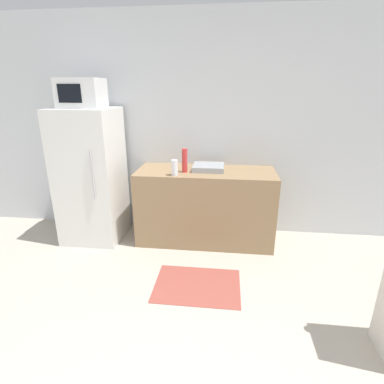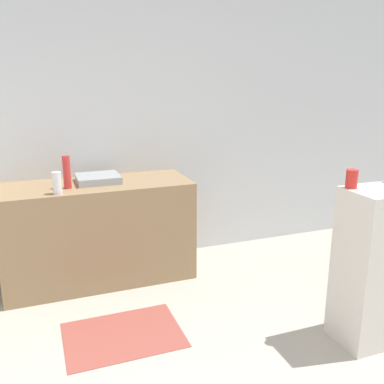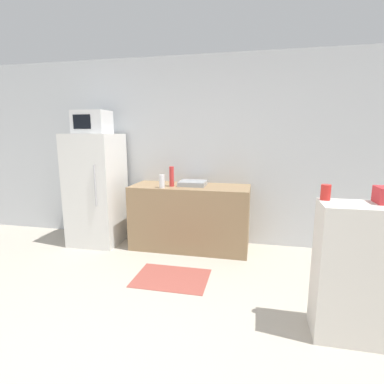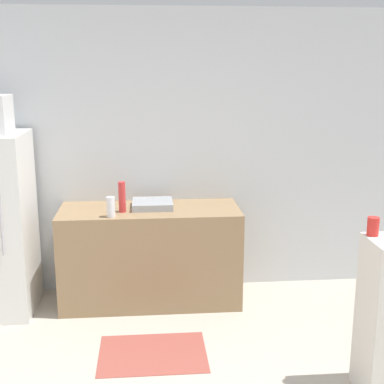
# 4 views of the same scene
# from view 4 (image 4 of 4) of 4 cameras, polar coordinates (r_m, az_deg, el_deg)

# --- Properties ---
(wall_back) EXTENTS (8.00, 0.06, 2.60)m
(wall_back) POSITION_cam_4_polar(r_m,az_deg,el_deg) (4.96, -5.09, 4.10)
(wall_back) COLOR silver
(wall_back) RESTS_ON ground_plane
(counter) EXTENTS (1.58, 0.63, 0.87)m
(counter) POSITION_cam_4_polar(r_m,az_deg,el_deg) (4.85, -4.46, -6.73)
(counter) COLOR #937551
(counter) RESTS_ON ground_plane
(sink_basin) EXTENTS (0.35, 0.33, 0.06)m
(sink_basin) POSITION_cam_4_polar(r_m,az_deg,el_deg) (4.75, -4.24, -1.30)
(sink_basin) COLOR #9EA3A8
(sink_basin) RESTS_ON counter
(bottle_tall) EXTENTS (0.06, 0.06, 0.26)m
(bottle_tall) POSITION_cam_4_polar(r_m,az_deg,el_deg) (4.60, -7.47, -0.53)
(bottle_tall) COLOR red
(bottle_tall) RESTS_ON counter
(bottle_short) EXTENTS (0.07, 0.07, 0.17)m
(bottle_short) POSITION_cam_4_polar(r_m,az_deg,el_deg) (4.48, -8.65, -1.59)
(bottle_short) COLOR silver
(bottle_short) RESTS_ON counter
(jar) EXTENTS (0.07, 0.07, 0.12)m
(jar) POSITION_cam_4_polar(r_m,az_deg,el_deg) (3.53, 18.75, -3.50)
(jar) COLOR red
(jar) RESTS_ON shelf_cabinet
(kitchen_rug) EXTENTS (0.80, 0.59, 0.01)m
(kitchen_rug) POSITION_cam_4_polar(r_m,az_deg,el_deg) (4.17, -4.21, -16.79)
(kitchen_rug) COLOR #99473D
(kitchen_rug) RESTS_ON ground_plane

